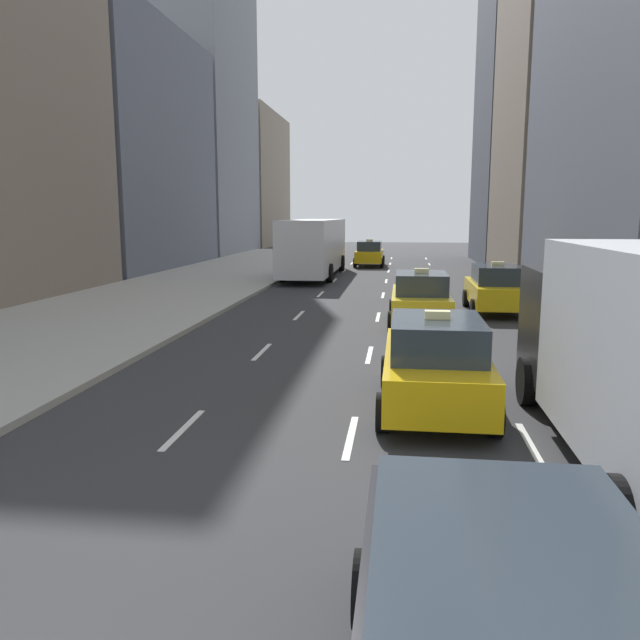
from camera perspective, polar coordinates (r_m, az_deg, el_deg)
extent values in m
cube|color=#ADAAA3|center=(30.57, -12.47, 2.89)|extent=(8.00, 66.00, 0.15)
cube|color=white|center=(10.79, -12.40, -9.72)|extent=(0.12, 2.00, 0.01)
cube|color=white|center=(16.34, -5.32, -2.90)|extent=(0.12, 2.00, 0.01)
cube|color=white|center=(22.13, -1.93, 0.43)|extent=(0.12, 2.00, 0.01)
cube|color=white|center=(28.01, 0.04, 2.38)|extent=(0.12, 2.00, 0.01)
cube|color=white|center=(33.93, 1.34, 3.64)|extent=(0.12, 2.00, 0.01)
cube|color=white|center=(39.87, 2.24, 4.53)|extent=(0.12, 2.00, 0.01)
cube|color=white|center=(45.83, 2.92, 5.19)|extent=(0.12, 2.00, 0.01)
cube|color=white|center=(51.80, 3.44, 5.69)|extent=(0.12, 2.00, 0.01)
cube|color=white|center=(10.22, 2.82, -10.61)|extent=(0.12, 2.00, 0.01)
cube|color=white|center=(15.97, 4.54, -3.19)|extent=(0.12, 2.00, 0.01)
cube|color=white|center=(21.86, 5.33, 0.28)|extent=(0.12, 2.00, 0.01)
cube|color=white|center=(27.80, 5.78, 2.27)|extent=(0.12, 2.00, 0.01)
cube|color=white|center=(33.75, 6.08, 3.56)|extent=(0.12, 2.00, 0.01)
cube|color=white|center=(39.72, 6.28, 4.46)|extent=(0.12, 2.00, 0.01)
cube|color=white|center=(45.70, 6.44, 5.13)|extent=(0.12, 2.00, 0.01)
cube|color=white|center=(51.69, 6.55, 5.64)|extent=(0.12, 2.00, 0.01)
cube|color=white|center=(10.40, 18.68, -10.76)|extent=(0.12, 2.00, 0.01)
cube|color=white|center=(16.09, 14.57, -3.38)|extent=(0.12, 2.00, 0.01)
cube|color=white|center=(21.95, 12.65, 0.12)|extent=(0.12, 2.00, 0.01)
cube|color=white|center=(27.86, 11.55, 2.14)|extent=(0.12, 2.00, 0.01)
cube|color=white|center=(33.81, 10.83, 3.45)|extent=(0.12, 2.00, 0.01)
cube|color=white|center=(39.77, 10.33, 4.37)|extent=(0.12, 2.00, 0.01)
cube|color=white|center=(45.74, 9.96, 5.05)|extent=(0.12, 2.00, 0.01)
cube|color=white|center=(51.72, 9.67, 5.57)|extent=(0.12, 2.00, 0.01)
cube|color=slate|center=(43.44, -16.77, 14.68)|extent=(6.00, 16.63, 15.33)
cube|color=gray|center=(60.19, -10.46, 23.18)|extent=(6.00, 14.57, 35.60)
cube|color=gray|center=(74.60, -6.24, 12.61)|extent=(6.00, 16.95, 14.99)
cube|color=gray|center=(39.07, 21.67, 22.53)|extent=(6.00, 11.15, 25.38)
cube|color=#4C515B|center=(49.97, 18.19, 18.27)|extent=(6.00, 10.91, 22.90)
cube|color=yellow|center=(20.26, 9.16, 1.47)|extent=(1.80, 4.40, 0.76)
cube|color=#28333D|center=(19.91, 9.24, 3.36)|extent=(1.58, 2.29, 0.64)
cube|color=#F2E599|center=(19.87, 9.27, 4.48)|extent=(0.44, 0.20, 0.14)
cylinder|color=black|center=(21.65, 6.65, 1.03)|extent=(0.22, 0.66, 0.66)
cylinder|color=black|center=(21.71, 11.41, 0.93)|extent=(0.22, 0.66, 0.66)
cylinder|color=black|center=(18.96, 6.54, -0.19)|extent=(0.22, 0.66, 0.66)
cylinder|color=black|center=(19.02, 11.96, -0.30)|extent=(0.22, 0.66, 0.66)
cube|color=yellow|center=(23.67, 15.73, 2.40)|extent=(1.80, 4.40, 0.76)
cube|color=#28333D|center=(23.33, 15.90, 4.02)|extent=(1.58, 2.29, 0.64)
cube|color=#F2E599|center=(23.30, 15.95, 4.97)|extent=(0.44, 0.20, 0.14)
cylinder|color=black|center=(24.94, 13.20, 1.98)|extent=(0.22, 0.66, 0.66)
cylinder|color=black|center=(25.19, 17.28, 1.87)|extent=(0.22, 0.66, 0.66)
cylinder|color=black|center=(22.26, 13.89, 1.05)|extent=(0.22, 0.66, 0.66)
cylinder|color=black|center=(22.54, 18.44, 0.94)|extent=(0.22, 0.66, 0.66)
cube|color=yellow|center=(11.62, 10.44, -4.63)|extent=(1.80, 4.40, 0.76)
cube|color=#28333D|center=(11.21, 10.62, -1.49)|extent=(1.58, 2.29, 0.64)
cube|color=#F2E599|center=(11.14, 10.68, 0.48)|extent=(0.44, 0.20, 0.14)
cylinder|color=black|center=(13.02, 6.11, -4.70)|extent=(0.22, 0.66, 0.66)
cylinder|color=black|center=(13.11, 14.03, -4.84)|extent=(0.22, 0.66, 0.66)
cylinder|color=black|center=(10.40, 5.76, -8.40)|extent=(0.22, 0.66, 0.66)
cylinder|color=black|center=(10.51, 15.73, -8.52)|extent=(0.22, 0.66, 0.66)
cube|color=yellow|center=(43.52, 4.55, 5.86)|extent=(1.80, 4.40, 0.76)
cube|color=#28333D|center=(43.21, 4.54, 6.77)|extent=(1.58, 2.29, 0.64)
cube|color=#F2E599|center=(43.20, 4.55, 7.28)|extent=(0.44, 0.20, 0.14)
cylinder|color=black|center=(44.95, 3.48, 5.51)|extent=(0.22, 0.66, 0.66)
cylinder|color=black|center=(44.87, 5.78, 5.47)|extent=(0.22, 0.66, 0.66)
cylinder|color=black|center=(42.24, 3.22, 5.25)|extent=(0.22, 0.66, 0.66)
cylinder|color=black|center=(42.15, 5.68, 5.21)|extent=(0.22, 0.66, 0.66)
cube|color=#28333D|center=(3.97, 17.18, -22.74)|extent=(1.58, 2.31, 0.64)
cylinder|color=black|center=(5.90, 4.24, -23.31)|extent=(0.22, 0.66, 0.66)
cylinder|color=black|center=(6.10, 22.87, -22.90)|extent=(0.22, 0.66, 0.66)
cube|color=silver|center=(36.12, -0.51, 6.86)|extent=(2.50, 11.60, 2.90)
cube|color=#28333D|center=(41.81, 0.57, 7.72)|extent=(2.30, 0.12, 1.40)
cube|color=#28333D|center=(36.29, -2.42, 7.42)|extent=(0.08, 9.86, 1.10)
cube|color=yellow|center=(41.79, 0.58, 8.95)|extent=(1.50, 0.10, 0.36)
cylinder|color=black|center=(39.94, -1.58, 5.25)|extent=(0.30, 1.00, 1.00)
cylinder|color=black|center=(39.63, 2.00, 5.22)|extent=(0.30, 1.00, 1.00)
cylinder|color=black|center=(33.27, -3.40, 4.36)|extent=(0.30, 1.00, 1.00)
cylinder|color=black|center=(32.90, 0.89, 4.32)|extent=(0.30, 1.00, 1.00)
cube|color=#262628|center=(12.41, 23.46, -0.64)|extent=(2.10, 2.40, 2.10)
cube|color=#28333D|center=(13.46, 22.21, 1.48)|extent=(1.90, 0.10, 0.90)
cylinder|color=black|center=(12.37, 18.44, -5.34)|extent=(0.28, 0.90, 0.90)
cylinder|color=black|center=(7.42, 25.82, -15.99)|extent=(0.28, 0.90, 0.90)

